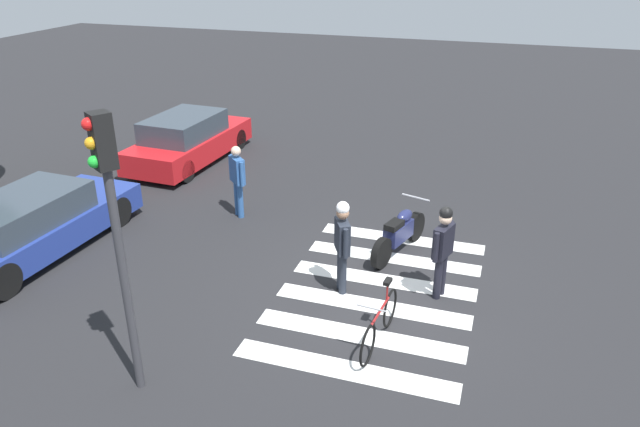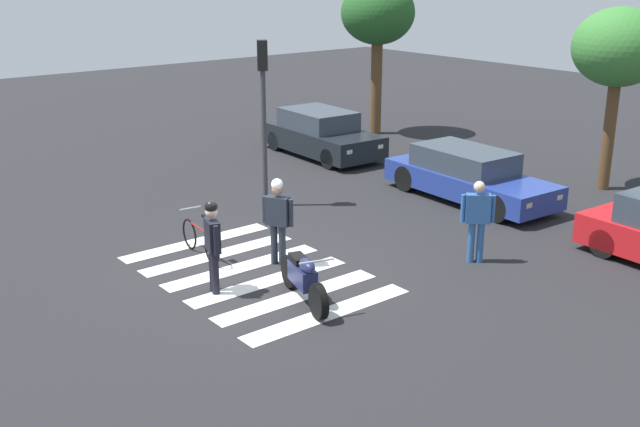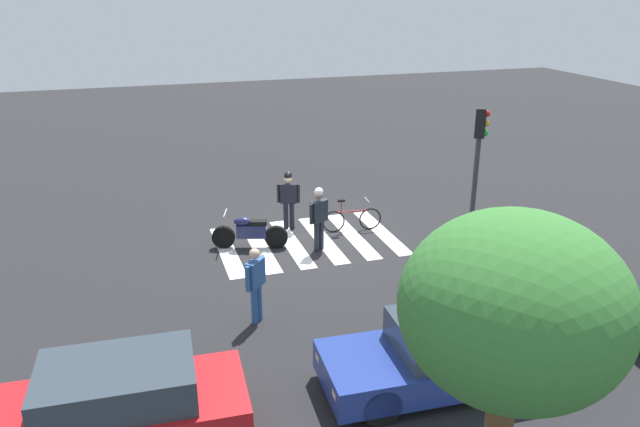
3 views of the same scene
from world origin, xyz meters
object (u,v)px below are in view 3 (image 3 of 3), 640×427
Objects in this scene: police_motorcycle at (250,232)px; pedestrian_bystander at (256,280)px; leaning_bicycle at (352,219)px; officer_by_motorcycle at (289,196)px; traffic_light_pole at (477,162)px; officer_on_foot at (319,214)px; car_red_convertible at (110,407)px; car_blue_hatchback at (454,351)px.

pedestrian_bystander reaches higher than police_motorcycle.
officer_by_motorcycle reaches higher than leaning_bicycle.
traffic_light_pole is (-5.11, 2.74, 2.27)m from police_motorcycle.
officer_on_foot is 0.40× the size of car_red_convertible.
leaning_bicycle is at bearing -174.40° from police_motorcycle.
leaning_bicycle is at bearing -142.64° from officer_on_foot.
car_blue_hatchback is 1.17× the size of traffic_light_pole.
officer_by_motorcycle reaches higher than pedestrian_bystander.
officer_by_motorcycle reaches higher than police_motorcycle.
car_red_convertible is at bearing 25.03° from traffic_light_pole.
traffic_light_pole is (-8.68, -4.05, 2.07)m from car_red_convertible.
leaning_bicycle is 5.60m from pedestrian_bystander.
officer_on_foot is 0.44× the size of traffic_light_pole.
car_blue_hatchback is 5.85m from car_red_convertible.
pedestrian_bystander reaches higher than car_blue_hatchback.
leaning_bicycle is 1.78m from officer_on_foot.
traffic_light_pole is at bearing -123.56° from car_blue_hatchback.
car_red_convertible reaches higher than leaning_bicycle.
traffic_light_pole is at bearing 151.75° from police_motorcycle.
police_motorcycle is at bearing -22.11° from officer_on_foot.
police_motorcycle is at bearing 5.60° from leaning_bicycle.
car_red_convertible is (2.93, 2.94, -0.31)m from pedestrian_bystander.
pedestrian_bystander is 0.36× the size of car_blue_hatchback.
officer_on_foot is 4.29m from traffic_light_pole.
officer_by_motorcycle is at bearing -112.36° from pedestrian_bystander.
traffic_light_pole reaches higher than car_blue_hatchback.
officer_by_motorcycle reaches higher than car_blue_hatchback.
leaning_bicycle is 4.36m from traffic_light_pole.
officer_on_foot is 3.95m from pedestrian_bystander.
car_red_convertible is (4.93, 7.80, -0.36)m from officer_by_motorcycle.
leaning_bicycle is (-3.05, -0.30, -0.09)m from police_motorcycle.
officer_on_foot is at bearing -85.08° from car_blue_hatchback.
traffic_light_pole is (-3.37, 2.04, 1.70)m from officer_on_foot.
car_red_convertible is 1.09× the size of traffic_light_pole.
traffic_light_pole reaches higher than pedestrian_bystander.
pedestrian_bystander is at bearing 67.64° from officer_by_motorcycle.
officer_on_foot is at bearing -127.04° from pedestrian_bystander.
officer_by_motorcycle is at bearing -22.63° from leaning_bicycle.
pedestrian_bystander is (2.00, 4.86, -0.05)m from officer_by_motorcycle.
officer_by_motorcycle is (-1.36, -1.01, 0.55)m from police_motorcycle.
police_motorcycle is 3.07m from leaning_bicycle.
police_motorcycle is 1.15× the size of leaning_bicycle.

